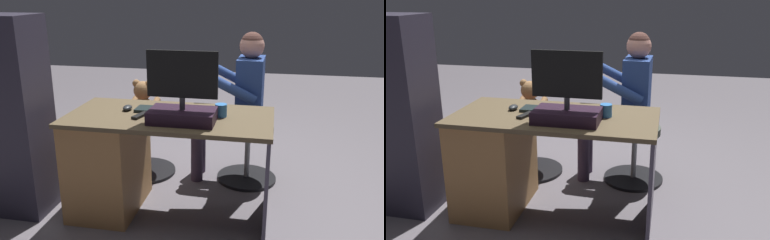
% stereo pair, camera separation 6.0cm
% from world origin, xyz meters
% --- Properties ---
extents(ground_plane, '(10.00, 10.00, 0.00)m').
position_xyz_m(ground_plane, '(0.00, 0.00, 0.00)').
color(ground_plane, '#625C63').
extents(desk, '(1.38, 0.69, 0.73)m').
position_xyz_m(desk, '(0.35, 0.32, 0.40)').
color(desk, brown).
rests_on(desk, ground_plane).
extents(monitor, '(0.45, 0.25, 0.45)m').
position_xyz_m(monitor, '(-0.12, 0.45, 0.85)').
color(monitor, black).
rests_on(monitor, desk).
extents(keyboard, '(0.42, 0.14, 0.02)m').
position_xyz_m(keyboard, '(0.04, 0.25, 0.74)').
color(keyboard, black).
rests_on(keyboard, desk).
extents(computer_mouse, '(0.06, 0.10, 0.04)m').
position_xyz_m(computer_mouse, '(0.31, 0.27, 0.75)').
color(computer_mouse, '#232629').
rests_on(computer_mouse, desk).
extents(cup, '(0.08, 0.08, 0.09)m').
position_xyz_m(cup, '(-0.34, 0.29, 0.78)').
color(cup, '#3372BF').
rests_on(cup, desk).
extents(tv_remote, '(0.09, 0.16, 0.02)m').
position_xyz_m(tv_remote, '(0.18, 0.40, 0.74)').
color(tv_remote, black).
rests_on(tv_remote, desk).
extents(office_chair_teddy, '(0.52, 0.52, 0.47)m').
position_xyz_m(office_chair_teddy, '(0.39, -0.30, 0.27)').
color(office_chair_teddy, black).
rests_on(office_chair_teddy, ground_plane).
extents(teddy_bear, '(0.25, 0.25, 0.35)m').
position_xyz_m(teddy_bear, '(0.39, -0.31, 0.63)').
color(teddy_bear, '#956A42').
rests_on(teddy_bear, office_chair_teddy).
extents(visitor_chair, '(0.49, 0.49, 0.47)m').
position_xyz_m(visitor_chair, '(-0.49, -0.33, 0.28)').
color(visitor_chair, black).
rests_on(visitor_chair, ground_plane).
extents(person, '(0.57, 0.49, 1.23)m').
position_xyz_m(person, '(-0.40, -0.33, 0.72)').
color(person, navy).
rests_on(person, ground_plane).
extents(equipment_rack, '(0.44, 0.36, 1.39)m').
position_xyz_m(equipment_rack, '(1.08, 0.46, 0.69)').
color(equipment_rack, '#2D2937').
rests_on(equipment_rack, ground_plane).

